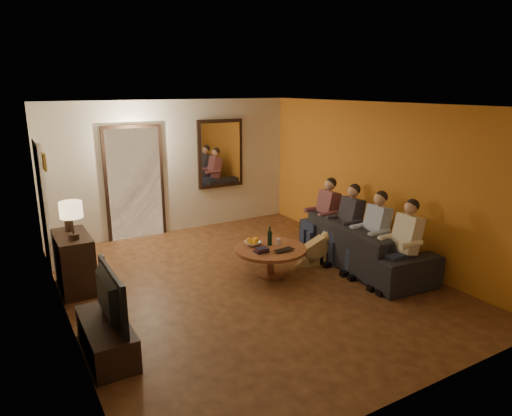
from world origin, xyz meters
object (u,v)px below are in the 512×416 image
dresser (74,262)px  dog (315,248)px  table_lamp (72,220)px  wine_bottle (270,236)px  bowl (253,243)px  tv (103,297)px  coffee_table (270,261)px  laptop (286,251)px  person_d (324,217)px  person_a (403,248)px  sofa (363,244)px  person_b (373,236)px  person_c (347,226)px  tv_stand (106,338)px

dresser → dog: size_ratio=1.64×
table_lamp → wine_bottle: (2.74, -0.67, -0.48)m
dog → bowl: dog is taller
tv → coffee_table: size_ratio=0.93×
dresser → laptop: (2.79, -1.27, 0.05)m
coffee_table → person_d: bearing=18.9°
person_a → dog: bearing=113.2°
sofa → coffee_table: bearing=80.9°
coffee_table → bowl: (-0.18, 0.22, 0.26)m
sofa → wine_bottle: wine_bottle is taller
person_b → laptop: bearing=162.1°
person_a → coffee_table: (-1.43, 1.31, -0.38)m
dog → wine_bottle: wine_bottle is taller
wine_bottle → table_lamp: bearing=166.2°
person_b → bowl: bearing=150.0°
tv → person_b: size_ratio=0.86×
person_a → coffee_table: 1.98m
wine_bottle → laptop: (0.05, -0.38, -0.14)m
dresser → table_lamp: size_ratio=1.71×
person_d → tv: bearing=-161.0°
person_c → wine_bottle: (-1.38, 0.21, 0.01)m
person_d → dog: person_d is taller
bowl → laptop: bearing=-60.8°
table_lamp → laptop: bearing=-20.7°
dresser → person_d: person_d is taller
person_c → person_d: bearing=90.0°
sofa → person_d: (-0.10, 0.90, 0.23)m
tv_stand → wine_bottle: wine_bottle is taller
table_lamp → sofa: 4.44m
tv → bowl: (2.51, 1.14, -0.19)m
dresser → person_d: size_ratio=0.77×
tv_stand → person_a: bearing=-5.4°
person_b → person_c: size_ratio=1.00×
dresser → tv: 1.93m
table_lamp → sofa: (4.22, -1.18, -0.72)m
wine_bottle → person_c: bearing=-8.7°
dresser → person_a: person_a is taller
sofa → dog: 0.79m
bowl → laptop: (0.28, -0.50, -0.02)m
person_a → laptop: 1.69m
person_a → dog: size_ratio=2.14×
dog → bowl: (-1.04, 0.21, 0.20)m
person_a → wine_bottle: person_a is taller
tv → bowl: tv is taller
sofa → person_c: (-0.10, 0.30, 0.23)m
tv → laptop: 2.87m
coffee_table → wine_bottle: bearing=63.4°
person_b → dog: 0.97m
person_b → dog: size_ratio=2.14×
tv_stand → person_b: 4.14m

